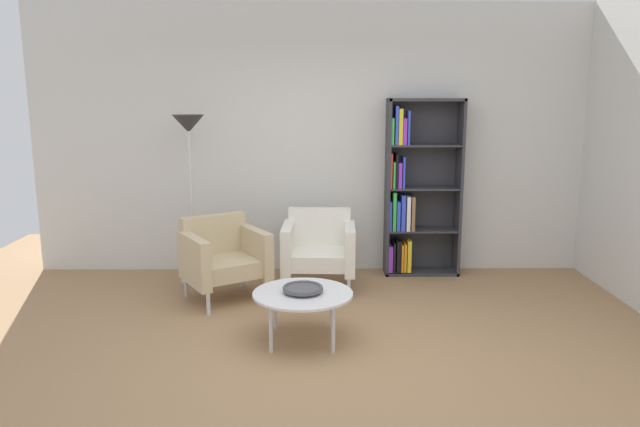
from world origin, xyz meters
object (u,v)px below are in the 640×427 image
at_px(coffee_table_low, 303,296).
at_px(decorative_bowl, 303,288).
at_px(armchair_near_window, 223,256).
at_px(floor_lamp_torchiere, 189,144).
at_px(armchair_corner_red, 319,248).
at_px(bookshelf_tall, 414,192).

distance_m(coffee_table_low, decorative_bowl, 0.06).
xyz_separation_m(armchair_near_window, floor_lamp_torchiere, (-0.39, 0.53, 1.03)).
distance_m(decorative_bowl, floor_lamp_torchiere, 2.20).
distance_m(armchair_corner_red, armchair_near_window, 0.98).
height_order(bookshelf_tall, floor_lamp_torchiere, bookshelf_tall).
bearing_deg(coffee_table_low, floor_lamp_torchiere, 126.85).
relative_size(bookshelf_tall, decorative_bowl, 5.94).
height_order(coffee_table_low, armchair_corner_red, armchair_corner_red).
bearing_deg(bookshelf_tall, floor_lamp_torchiere, -173.06).
relative_size(bookshelf_tall, floor_lamp_torchiere, 1.09).
height_order(bookshelf_tall, armchair_corner_red, bookshelf_tall).
bearing_deg(coffee_table_low, bookshelf_tall, 57.58).
bearing_deg(armchair_corner_red, decorative_bowl, -93.46).
xyz_separation_m(decorative_bowl, armchair_near_window, (-0.79, 1.04, -0.02)).
bearing_deg(armchair_corner_red, coffee_table_low, -93.46).
height_order(coffee_table_low, decorative_bowl, decorative_bowl).
relative_size(coffee_table_low, decorative_bowl, 2.50).
bearing_deg(armchair_near_window, floor_lamp_torchiere, 95.05).
xyz_separation_m(coffee_table_low, decorative_bowl, (-0.00, -0.00, 0.06)).
bearing_deg(decorative_bowl, floor_lamp_torchiere, 126.85).
distance_m(coffee_table_low, armchair_near_window, 1.30).
bearing_deg(armchair_corner_red, bookshelf_tall, 27.87).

